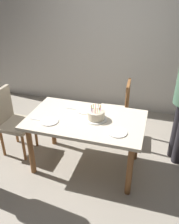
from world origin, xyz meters
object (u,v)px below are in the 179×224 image
dining_table (86,125)px  chair_upholstered (11,118)px  birthday_cake (96,115)px  chair_spindle_back (115,112)px  plate_near_celebrant (49,121)px  plate_near_guest (117,132)px  plate_far_side (85,110)px

dining_table → chair_upholstered: size_ratio=1.51×
chair_upholstered → birthday_cake: bearing=-0.5°
birthday_cake → chair_spindle_back: (0.11, 0.73, -0.33)m
plate_near_celebrant → birthday_cake: bearing=22.5°
dining_table → birthday_cake: size_ratio=5.13×
plate_near_guest → chair_upholstered: chair_upholstered is taller
plate_near_celebrant → plate_far_side: same height
birthday_cake → plate_near_celebrant: 0.56m
dining_table → chair_spindle_back: bearing=73.0°
chair_spindle_back → plate_near_guest: bearing=-77.9°
plate_far_side → chair_spindle_back: (0.30, 0.56, -0.28)m
plate_near_guest → chair_upholstered: (-1.54, 0.22, -0.21)m
plate_near_celebrant → chair_upholstered: bearing=162.5°
plate_far_side → chair_upholstered: (-1.04, -0.16, -0.21)m
dining_table → plate_far_side: bearing=110.4°
chair_spindle_back → birthday_cake: bearing=-98.2°
plate_far_side → chair_upholstered: chair_upholstered is taller
birthday_cake → plate_near_celebrant: birthday_cake is taller
dining_table → plate_near_celebrant: 0.45m
plate_far_side → plate_near_guest: (0.50, -0.39, 0.00)m
birthday_cake → chair_spindle_back: size_ratio=0.29×
plate_far_side → plate_near_guest: size_ratio=1.00×
chair_spindle_back → chair_upholstered: size_ratio=1.00×
dining_table → birthday_cake: (0.12, 0.02, 0.15)m
chair_upholstered → plate_near_guest: bearing=-8.3°
birthday_cake → chair_spindle_back: 0.81m
dining_table → birthday_cake: birthday_cake is taller
birthday_cake → plate_far_side: bearing=138.8°
plate_far_side → plate_near_celebrant: bearing=-130.0°
plate_near_guest → chair_spindle_back: size_ratio=0.23×
dining_table → plate_near_celebrant: bearing=-154.0°
plate_near_celebrant → plate_near_guest: bearing=0.0°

